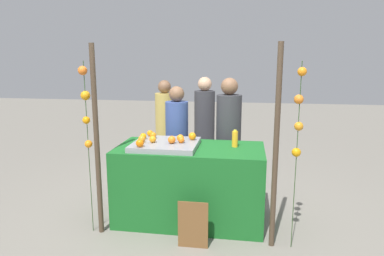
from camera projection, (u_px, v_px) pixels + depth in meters
ground_plane at (190, 219)px, 4.24m from camera, size 24.00×24.00×0.00m
stall_counter at (190, 184)px, 4.16m from camera, size 1.73×0.86×0.91m
orange_tray at (166, 145)px, 4.06m from camera, size 0.75×0.69×0.06m
orange_0 at (140, 143)px, 3.82m from camera, size 0.09×0.09×0.09m
orange_1 at (153, 135)px, 4.23m from camera, size 0.08×0.08×0.08m
orange_2 at (180, 138)px, 4.08m from camera, size 0.08×0.08×0.08m
orange_3 at (153, 139)px, 4.02m from camera, size 0.08×0.08×0.08m
orange_4 at (142, 139)px, 4.03m from camera, size 0.08×0.08×0.08m
orange_5 at (192, 136)px, 4.16m from camera, size 0.09×0.09×0.09m
orange_6 at (143, 136)px, 4.20m from camera, size 0.07×0.07×0.07m
orange_7 at (172, 140)px, 3.98m from camera, size 0.09×0.09×0.09m
orange_8 at (181, 140)px, 4.01m from camera, size 0.07×0.07×0.07m
orange_9 at (150, 133)px, 4.36m from camera, size 0.08×0.08×0.08m
juice_bottle at (235, 139)px, 4.06m from camera, size 0.07×0.07×0.20m
chalkboard_sign at (193, 225)px, 3.56m from camera, size 0.31×0.03×0.52m
vendor_left at (177, 146)px, 4.85m from camera, size 0.31×0.31×1.57m
vendor_right at (228, 144)px, 4.74m from camera, size 0.34×0.34×1.69m
crowd_person_0 at (204, 131)px, 5.66m from camera, size 0.33×0.33×1.65m
crowd_person_1 at (165, 131)px, 5.82m from camera, size 0.32×0.32×1.59m
canopy_post_left at (97, 142)px, 3.73m from camera, size 0.06×0.06×2.09m
canopy_post_right at (276, 149)px, 3.44m from camera, size 0.06×0.06×2.09m
garland_strand_left at (85, 104)px, 3.67m from camera, size 0.11×0.12×1.91m
garland_strand_right at (299, 115)px, 3.34m from camera, size 0.11×0.09×1.91m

